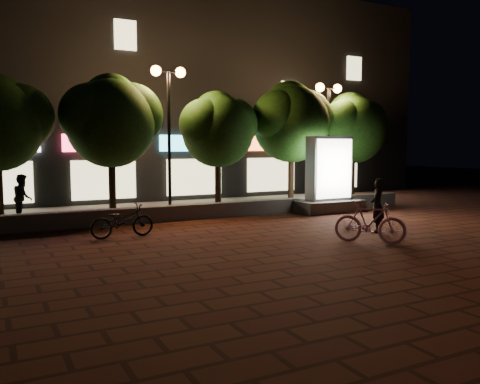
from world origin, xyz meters
TOP-DOWN VIEW (x-y plane):
  - ground at (0.00, 0.00)m, footprint 80.00×80.00m
  - retaining_wall at (0.00, 4.00)m, footprint 16.00×0.45m
  - sidewalk at (0.00, 6.50)m, footprint 16.00×5.00m
  - building_block at (-0.01, 12.99)m, footprint 28.00×8.12m
  - tree_left at (-3.45, 5.46)m, footprint 3.60×3.00m
  - tree_mid at (0.55, 5.46)m, footprint 3.24×2.70m
  - tree_right at (3.86, 5.46)m, footprint 3.72×3.10m
  - tree_far_right at (7.05, 5.46)m, footprint 3.48×2.90m
  - street_lamp_left at (-1.50, 5.20)m, footprint 1.26×0.36m
  - street_lamp_right at (5.50, 5.20)m, footprint 1.26×0.36m
  - ad_kiosk at (4.14, 3.34)m, footprint 2.64×1.34m
  - scooter_pink at (1.32, -2.03)m, footprint 1.58×1.68m
  - rider at (2.58, -0.94)m, footprint 0.68×0.65m
  - scooter_parked at (-4.12, 1.67)m, footprint 1.76×0.69m
  - pedestrian at (-6.31, 5.75)m, footprint 0.63×0.78m

SIDE VIEW (x-z plane):
  - ground at x=0.00m, z-range 0.00..0.00m
  - sidewalk at x=0.00m, z-range 0.00..0.08m
  - retaining_wall at x=0.00m, z-range 0.00..0.50m
  - scooter_parked at x=-4.12m, z-range 0.00..0.91m
  - scooter_pink at x=1.32m, z-range 0.00..1.08m
  - rider at x=2.58m, z-range 0.00..1.57m
  - pedestrian at x=-6.31m, z-range 0.08..1.58m
  - ad_kiosk at x=4.14m, z-range -0.27..2.57m
  - tree_mid at x=0.55m, z-range 0.97..5.47m
  - tree_far_right at x=7.05m, z-range 0.99..5.75m
  - tree_left at x=-3.45m, z-range 1.00..5.89m
  - tree_right at x=3.86m, z-range 1.03..6.10m
  - street_lamp_right at x=5.50m, z-range 1.40..6.38m
  - street_lamp_left at x=-1.50m, z-range 1.44..6.62m
  - building_block at x=-0.01m, z-range -0.65..10.65m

